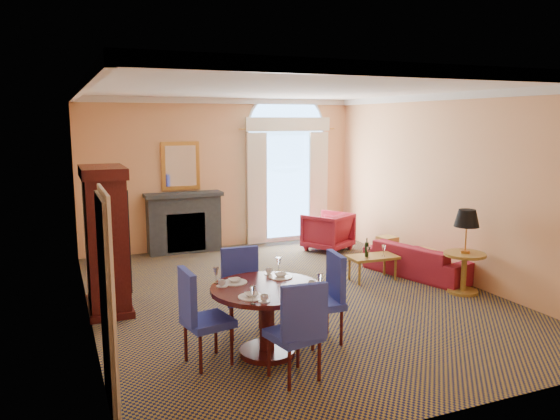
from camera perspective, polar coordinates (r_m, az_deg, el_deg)
name	(u,v)px	position (r m, az deg, el deg)	size (l,w,h in m)	color
ground	(292,296)	(8.70, 1.28, -8.98)	(7.50, 7.50, 0.00)	#111537
room_envelope	(275,134)	(8.86, -0.57, 7.90)	(6.04, 7.52, 3.45)	#F0AD72
armoire	(106,242)	(8.22, -17.73, -3.21)	(0.60, 1.07, 2.10)	#370D0C
dining_table	(267,305)	(6.45, -1.37, -9.87)	(1.32, 1.32, 1.03)	#370D0C
dining_chair_north	(243,285)	(7.13, -3.87, -7.82)	(0.60, 0.60, 1.11)	#2936A1
dining_chair_south	(299,326)	(5.78, 1.98, -11.99)	(0.58, 0.58, 1.11)	#2936A1
dining_chair_east	(328,292)	(6.87, 5.03, -8.51)	(0.54, 0.53, 1.11)	#2936A1
dining_chair_west	(198,311)	(6.26, -8.54, -10.40)	(0.58, 0.58, 1.11)	#2936A1
sofa	(419,260)	(10.04, 14.28, -5.05)	(1.97, 0.77, 0.58)	maroon
armchair	(328,231)	(11.64, 5.00, -2.24)	(0.86, 0.89, 0.81)	maroon
coffee_table	(373,257)	(9.56, 9.65, -4.90)	(0.87, 0.50, 0.75)	olive
side_table	(466,241)	(9.12, 18.82, -3.10)	(0.66, 0.66, 1.33)	olive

